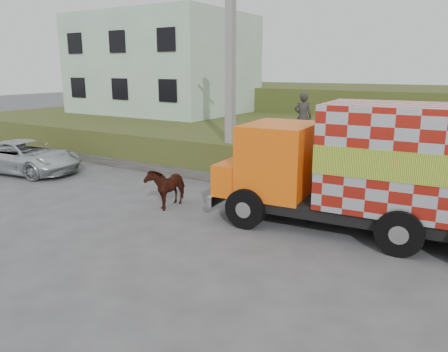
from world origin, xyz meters
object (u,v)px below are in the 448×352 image
Objects in this scene: utility_pole at (230,73)px; cargo_truck at (375,168)px; pedestrian at (303,117)px; cow at (167,186)px; suv at (25,157)px.

cargo_truck is at bearing -24.76° from utility_pole.
cargo_truck is 5.97m from pedestrian.
utility_pole is 5.25× the size of cow.
cargo_truck is at bearing 115.07° from pedestrian.
utility_pole is at bearing 150.99° from cargo_truck.
cow is (-6.09, -0.98, -1.12)m from cargo_truck.
cow is at bearing -102.00° from suv.
pedestrian is at bearing 125.77° from cargo_truck.
suv is (-14.00, -0.53, -1.09)m from cargo_truck.
suv is (-7.91, 0.45, 0.03)m from cow.
utility_pole is 1.02× the size of cargo_truck.
pedestrian is at bearing 62.06° from cow.
cow is 7.92m from suv.
cargo_truck reaches higher than pedestrian.
cow is at bearing -91.34° from utility_pole.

